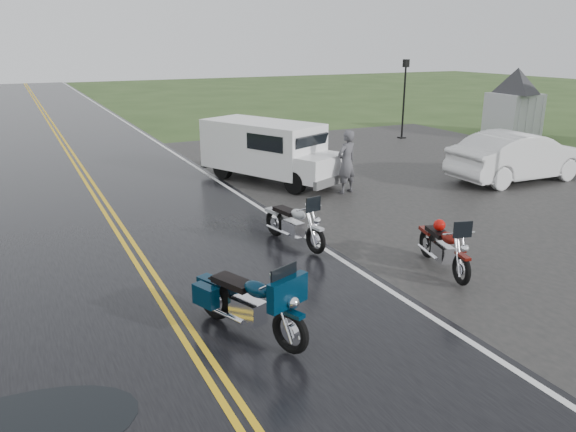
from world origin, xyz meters
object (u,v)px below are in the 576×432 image
at_px(sedan_white, 519,157).
at_px(lamp_post_far_right, 404,99).
at_px(van_white, 295,162).
at_px(visitor_center, 517,85).
at_px(motorcycle_teal, 290,315).
at_px(person_at_van, 346,163).
at_px(motorcycle_silver, 316,229).
at_px(motorcycle_red, 463,258).

bearing_deg(sedan_white, lamp_post_far_right, -10.59).
relative_size(van_white, sedan_white, 1.04).
height_order(visitor_center, motorcycle_teal, visitor_center).
height_order(person_at_van, lamp_post_far_right, lamp_post_far_right).
bearing_deg(visitor_center, van_white, -160.01).
xyz_separation_m(van_white, lamp_post_far_right, (9.09, 6.75, 0.84)).
relative_size(motorcycle_silver, lamp_post_far_right, 0.56).
bearing_deg(van_white, sedan_white, -37.75).
bearing_deg(lamp_post_far_right, visitor_center, -14.36).
distance_m(person_at_van, lamp_post_far_right, 10.61).
bearing_deg(lamp_post_far_right, person_at_van, -136.39).
bearing_deg(motorcycle_silver, person_at_van, 40.98).
bearing_deg(motorcycle_teal, visitor_center, 13.55).
xyz_separation_m(visitor_center, motorcycle_silver, (-16.54, -9.98, -1.79)).
distance_m(motorcycle_red, person_at_van, 6.94).
bearing_deg(motorcycle_red, motorcycle_silver, 137.42).
xyz_separation_m(motorcycle_red, motorcycle_silver, (-1.65, 2.61, 0.01)).
xyz_separation_m(visitor_center, lamp_post_far_right, (-5.55, 1.42, -0.57)).
bearing_deg(visitor_center, motorcycle_silver, -148.88).
xyz_separation_m(motorcycle_teal, van_white, (4.17, 8.00, 0.32)).
xyz_separation_m(person_at_van, lamp_post_far_right, (7.65, 7.29, 0.89)).
height_order(motorcycle_red, motorcycle_teal, motorcycle_teal).
relative_size(motorcycle_red, van_white, 0.40).
distance_m(visitor_center, lamp_post_far_right, 5.76).
bearing_deg(lamp_post_far_right, motorcycle_red, -123.65).
xyz_separation_m(motorcycle_silver, lamp_post_far_right, (10.98, 11.41, 1.22)).
distance_m(person_at_van, sedan_white, 5.99).
distance_m(motorcycle_red, motorcycle_teal, 4.00).
bearing_deg(motorcycle_red, lamp_post_far_right, 71.44).
height_order(motorcycle_silver, person_at_van, person_at_van).
distance_m(motorcycle_teal, person_at_van, 9.34).
height_order(visitor_center, lamp_post_far_right, visitor_center).
height_order(motorcycle_teal, motorcycle_silver, motorcycle_teal).
bearing_deg(motorcycle_silver, van_white, 57.86).
distance_m(motorcycle_red, van_white, 7.28).
bearing_deg(motorcycle_red, van_white, 103.21).
relative_size(motorcycle_teal, van_white, 0.45).
xyz_separation_m(motorcycle_silver, van_white, (1.89, 4.66, 0.38)).
xyz_separation_m(sedan_white, lamp_post_far_right, (1.78, 8.46, 1.03)).
bearing_deg(motorcycle_teal, lamp_post_far_right, 26.28).
xyz_separation_m(visitor_center, motorcycle_teal, (-18.81, -13.33, -1.73)).
bearing_deg(person_at_van, lamp_post_far_right, -152.94).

